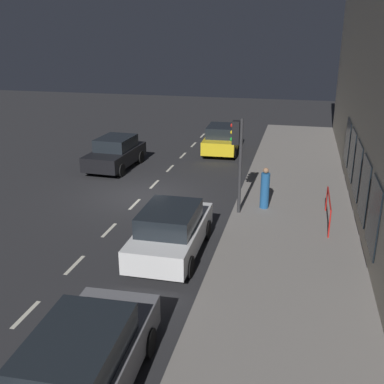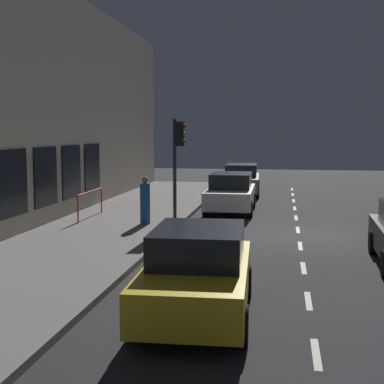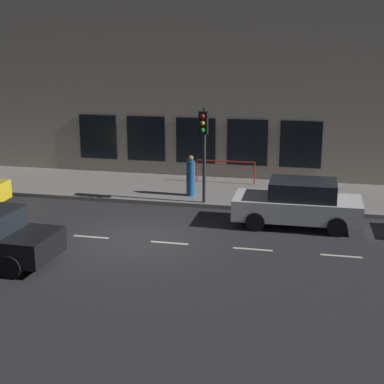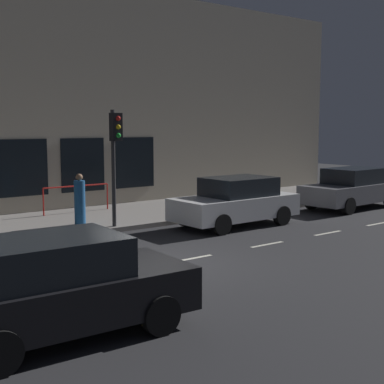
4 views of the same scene
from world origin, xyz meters
name	(u,v)px [view 4 (image 4 of 4)]	position (x,y,z in m)	size (l,w,h in m)	color
ground_plane	(159,265)	(0.00, 0.00, 0.00)	(60.00, 60.00, 0.00)	#28282B
sidewalk	(50,224)	(6.25, 0.00, 0.07)	(4.50, 32.00, 0.15)	gray
building_facade	(17,97)	(8.80, 0.00, 4.25)	(0.65, 32.00, 8.52)	#B2A893
lane_centre_line	(192,258)	(0.00, -1.00, 0.00)	(0.12, 27.20, 0.01)	beige
traffic_light	(115,144)	(4.13, -1.24, 2.69)	(0.47, 0.32, 3.57)	#2D2D30
parked_car_1	(60,287)	(-2.70, 3.64, 0.79)	(2.01, 4.08, 1.58)	black
parked_car_2	(236,202)	(2.63, -4.81, 0.79)	(1.96, 4.26, 1.58)	silver
parked_car_3	(352,188)	(2.66, -11.01, 0.79)	(2.03, 4.62, 1.58)	slate
pedestrian_0	(80,201)	(5.15, -0.52, 0.89)	(0.44, 0.44, 1.61)	#1E5189
red_railing	(76,192)	(7.47, -1.52, 0.89)	(0.05, 2.54, 0.97)	red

